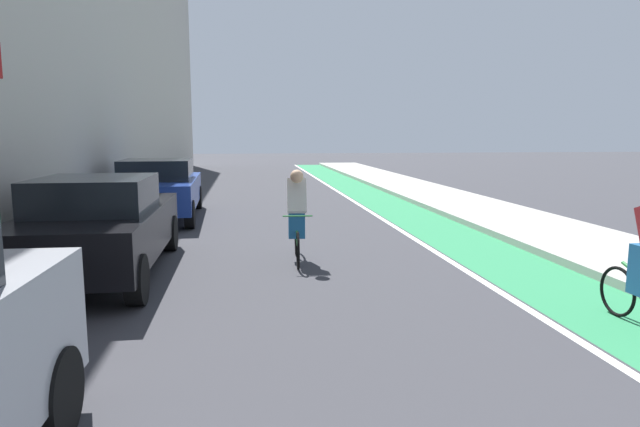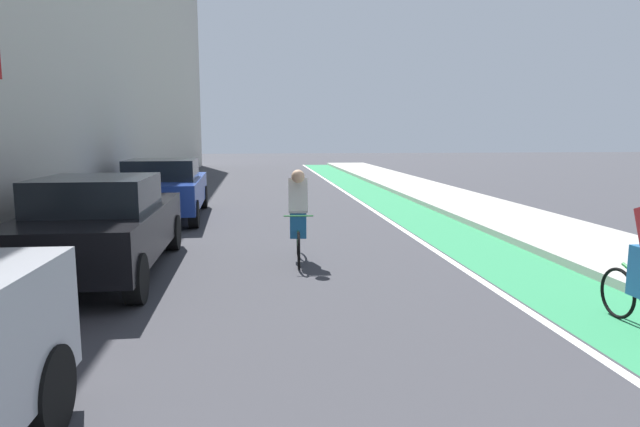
{
  "view_description": "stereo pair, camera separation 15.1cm",
  "coord_description": "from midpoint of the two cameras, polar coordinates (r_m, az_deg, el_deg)",
  "views": [
    {
      "loc": [
        -0.94,
        1.92,
        2.16
      ],
      "look_at": [
        0.14,
        9.87,
        1.0
      ],
      "focal_mm": 30.77,
      "sensor_mm": 36.0,
      "label": 1
    },
    {
      "loc": [
        -0.79,
        1.91,
        2.16
      ],
      "look_at": [
        0.14,
        9.87,
        1.0
      ],
      "focal_mm": 30.77,
      "sensor_mm": 36.0,
      "label": 2
    }
  ],
  "objects": [
    {
      "name": "cyclist_trailing",
      "position": [
        9.3,
        -1.83,
        -0.15
      ],
      "size": [
        0.48,
        1.66,
        1.58
      ],
      "color": "black",
      "rests_on": "ground"
    },
    {
      "name": "lane_divider_stripe",
      "position": [
        17.87,
        4.32,
        1.29
      ],
      "size": [
        0.12,
        42.67,
        0.0
      ],
      "primitive_type": "cube",
      "color": "white",
      "rests_on": "ground"
    },
    {
      "name": "parked_sedan_blue",
      "position": [
        14.7,
        -15.63,
        2.58
      ],
      "size": [
        2.09,
        4.66,
        1.53
      ],
      "color": "navy",
      "rests_on": "ground"
    },
    {
      "name": "building_facade_left",
      "position": [
        18.47,
        -23.98,
        18.28
      ],
      "size": [
        4.15,
        42.67,
        11.2
      ],
      "color": "#B2ADA3",
      "rests_on": "ground"
    },
    {
      "name": "bike_lane_paint",
      "position": [
        18.07,
        7.13,
        1.32
      ],
      "size": [
        1.6,
        42.67,
        0.0
      ],
      "primitive_type": "cube",
      "color": "#2D8451",
      "rests_on": "ground"
    },
    {
      "name": "sidewalk_right",
      "position": [
        18.67,
        13.46,
        1.59
      ],
      "size": [
        2.64,
        42.67,
        0.14
      ],
      "primitive_type": "cube",
      "color": "#A8A59E",
      "rests_on": "ground"
    },
    {
      "name": "parked_sedan_black",
      "position": [
        9.05,
        -21.31,
        -1.07
      ],
      "size": [
        1.88,
        4.46,
        1.53
      ],
      "color": "black",
      "rests_on": "ground"
    },
    {
      "name": "ground_plane",
      "position": [
        15.59,
        -3.4,
        0.27
      ],
      "size": [
        93.87,
        93.87,
        0.0
      ],
      "primitive_type": "plane",
      "color": "#38383D"
    }
  ]
}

